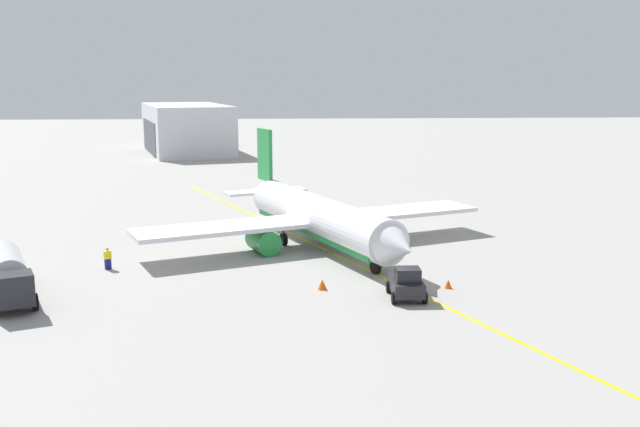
{
  "coord_description": "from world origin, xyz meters",
  "views": [
    {
      "loc": [
        61.19,
        -3.98,
        14.56
      ],
      "look_at": [
        0.0,
        0.0,
        3.0
      ],
      "focal_mm": 40.6,
      "sensor_mm": 36.0,
      "label": 1
    }
  ],
  "objects": [
    {
      "name": "refueling_worker",
      "position": [
        6.27,
        -16.79,
        0.82
      ],
      "size": [
        0.58,
        0.63,
        1.71
      ],
      "color": "navy",
      "rests_on": "ground"
    },
    {
      "name": "safety_cone_nose",
      "position": [
        12.71,
        -0.67,
        0.37
      ],
      "size": [
        0.66,
        0.66,
        0.73
      ],
      "primitive_type": "cone",
      "color": "#F2590F",
      "rests_on": "ground"
    },
    {
      "name": "pushback_tug",
      "position": [
        15.14,
        4.81,
        1.01
      ],
      "size": [
        3.64,
        2.37,
        2.2
      ],
      "color": "#232328",
      "rests_on": "ground"
    },
    {
      "name": "taxi_line_marking",
      "position": [
        0.0,
        0.0,
        0.01
      ],
      "size": [
        74.98,
        30.84,
        0.01
      ],
      "primitive_type": "cube",
      "rotation": [
        0.0,
        0.0,
        0.39
      ],
      "color": "yellow",
      "rests_on": "ground"
    },
    {
      "name": "safety_cone_wingtip",
      "position": [
        12.98,
        8.18,
        0.31
      ],
      "size": [
        0.56,
        0.56,
        0.62
      ],
      "primitive_type": "cone",
      "color": "#F2590F",
      "rests_on": "ground"
    },
    {
      "name": "distant_hangar",
      "position": [
        -83.26,
        -21.04,
        4.65
      ],
      "size": [
        32.21,
        21.49,
        9.32
      ],
      "color": "silver",
      "rests_on": "ground"
    },
    {
      "name": "airplane",
      "position": [
        -0.48,
        -0.2,
        2.55
      ],
      "size": [
        28.97,
        31.24,
        9.47
      ],
      "color": "white",
      "rests_on": "ground"
    },
    {
      "name": "fuel_tanker",
      "position": [
        13.38,
        -21.73,
        1.72
      ],
      "size": [
        10.2,
        6.26,
        3.15
      ],
      "color": "#2D2D33",
      "rests_on": "ground"
    },
    {
      "name": "ground_plane",
      "position": [
        0.0,
        0.0,
        0.0
      ],
      "size": [
        400.0,
        400.0,
        0.0
      ],
      "primitive_type": "plane",
      "color": "#9E9B96"
    }
  ]
}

